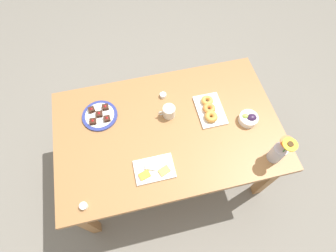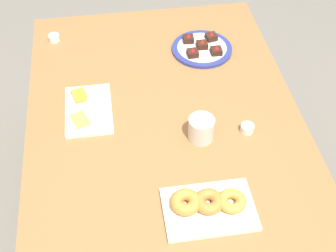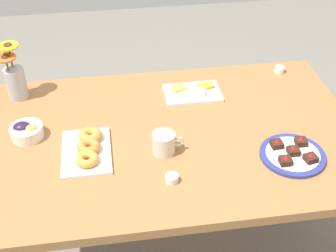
{
  "view_description": "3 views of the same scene",
  "coord_description": "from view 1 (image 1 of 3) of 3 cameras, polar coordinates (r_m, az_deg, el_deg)",
  "views": [
    {
      "loc": [
        0.2,
        0.84,
        2.39
      ],
      "look_at": [
        0.0,
        0.0,
        0.78
      ],
      "focal_mm": 28.0,
      "sensor_mm": 36.0,
      "label": 1
    },
    {
      "loc": [
        -1.11,
        0.17,
        1.95
      ],
      "look_at": [
        0.0,
        0.0,
        0.78
      ],
      "focal_mm": 50.0,
      "sensor_mm": 36.0,
      "label": 2
    },
    {
      "loc": [
        -0.23,
        -1.5,
        1.95
      ],
      "look_at": [
        0.0,
        0.0,
        0.78
      ],
      "focal_mm": 50.0,
      "sensor_mm": 36.0,
      "label": 3
    }
  ],
  "objects": [
    {
      "name": "flower_vase",
      "position": [
        1.83,
        22.91,
        -5.24
      ],
      "size": [
        0.11,
        0.12,
        0.26
      ],
      "color": "#B2B2BC",
      "rests_on": "dining_table"
    },
    {
      "name": "cheese_platter",
      "position": [
        1.73,
        -3.05,
        -9.38
      ],
      "size": [
        0.26,
        0.17,
        0.03
      ],
      "color": "white",
      "rests_on": "dining_table"
    },
    {
      "name": "jam_cup_berry",
      "position": [
        1.74,
        -17.89,
        -16.24
      ],
      "size": [
        0.05,
        0.05,
        0.03
      ],
      "color": "white",
      "rests_on": "dining_table"
    },
    {
      "name": "jam_cup_honey",
      "position": [
        1.99,
        -1.07,
        6.73
      ],
      "size": [
        0.05,
        0.05,
        0.03
      ],
      "color": "white",
      "rests_on": "dining_table"
    },
    {
      "name": "coffee_mug",
      "position": [
        1.88,
        0.18,
        3.17
      ],
      "size": [
        0.13,
        0.09,
        0.09
      ],
      "color": "beige",
      "rests_on": "dining_table"
    },
    {
      "name": "dining_table",
      "position": [
        1.94,
        -0.0,
        -1.76
      ],
      "size": [
        1.6,
        1.0,
        0.74
      ],
      "color": "#9E6B3D",
      "rests_on": "ground_plane"
    },
    {
      "name": "dessert_plate",
      "position": [
        1.96,
        -14.64,
        2.26
      ],
      "size": [
        0.26,
        0.26,
        0.05
      ],
      "color": "navy",
      "rests_on": "dining_table"
    },
    {
      "name": "grape_bowl",
      "position": [
        1.95,
        17.14,
        1.58
      ],
      "size": [
        0.13,
        0.13,
        0.07
      ],
      "color": "white",
      "rests_on": "dining_table"
    },
    {
      "name": "ground_plane",
      "position": [
        2.54,
        -0.0,
        -8.37
      ],
      "size": [
        6.0,
        6.0,
        0.0
      ],
      "primitive_type": "plane",
      "color": "slate"
    },
    {
      "name": "croissant_platter",
      "position": [
        1.94,
        9.04,
        3.54
      ],
      "size": [
        0.19,
        0.28,
        0.05
      ],
      "color": "white",
      "rests_on": "dining_table"
    }
  ]
}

